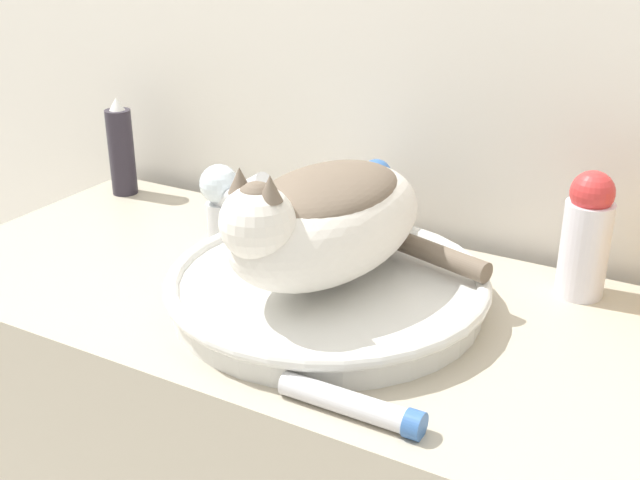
{
  "coord_description": "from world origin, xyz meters",
  "views": [
    {
      "loc": [
        0.45,
        -0.57,
        1.3
      ],
      "look_at": [
        -0.0,
        0.23,
        0.9
      ],
      "focal_mm": 45.0,
      "sensor_mm": 36.0,
      "label": 1
    }
  ],
  "objects_px": {
    "deodorant_stick": "(375,205)",
    "cream_tube": "(353,404)",
    "hairspray_can_black": "(121,150)",
    "faucet": "(224,197)",
    "lotion_bottle_white": "(586,235)",
    "cat": "(322,217)"
  },
  "relations": [
    {
      "from": "deodorant_stick",
      "to": "cream_tube",
      "type": "height_order",
      "value": "deodorant_stick"
    },
    {
      "from": "hairspray_can_black",
      "to": "cream_tube",
      "type": "distance_m",
      "value": 0.77
    },
    {
      "from": "cream_tube",
      "to": "faucet",
      "type": "bearing_deg",
      "value": 141.4
    },
    {
      "from": "faucet",
      "to": "deodorant_stick",
      "type": "xyz_separation_m",
      "value": [
        0.21,
        0.09,
        -0.01
      ]
    },
    {
      "from": "faucet",
      "to": "cream_tube",
      "type": "xyz_separation_m",
      "value": [
        0.37,
        -0.3,
        -0.06
      ]
    },
    {
      "from": "deodorant_stick",
      "to": "hairspray_can_black",
      "type": "bearing_deg",
      "value": 180.0
    },
    {
      "from": "lotion_bottle_white",
      "to": "faucet",
      "type": "bearing_deg",
      "value": -169.57
    },
    {
      "from": "cat",
      "to": "deodorant_stick",
      "type": "relative_size",
      "value": 2.41
    },
    {
      "from": "cat",
      "to": "faucet",
      "type": "distance_m",
      "value": 0.26
    },
    {
      "from": "deodorant_stick",
      "to": "cream_tube",
      "type": "xyz_separation_m",
      "value": [
        0.17,
        -0.39,
        -0.06
      ]
    },
    {
      "from": "cream_tube",
      "to": "cat",
      "type": "bearing_deg",
      "value": 127.05
    },
    {
      "from": "cat",
      "to": "hairspray_can_black",
      "type": "distance_m",
      "value": 0.56
    },
    {
      "from": "hairspray_can_black",
      "to": "cat",
      "type": "bearing_deg",
      "value": -21.33
    },
    {
      "from": "cat",
      "to": "hairspray_can_black",
      "type": "height_order",
      "value": "cat"
    },
    {
      "from": "faucet",
      "to": "deodorant_stick",
      "type": "bearing_deg",
      "value": 47.96
    },
    {
      "from": "hairspray_can_black",
      "to": "faucet",
      "type": "bearing_deg",
      "value": -18.11
    },
    {
      "from": "hairspray_can_black",
      "to": "cream_tube",
      "type": "height_order",
      "value": "hairspray_can_black"
    },
    {
      "from": "cat",
      "to": "cream_tube",
      "type": "height_order",
      "value": "cat"
    },
    {
      "from": "faucet",
      "to": "cream_tube",
      "type": "relative_size",
      "value": 0.95
    },
    {
      "from": "deodorant_stick",
      "to": "cream_tube",
      "type": "bearing_deg",
      "value": -67.14
    },
    {
      "from": "lotion_bottle_white",
      "to": "cream_tube",
      "type": "height_order",
      "value": "lotion_bottle_white"
    },
    {
      "from": "faucet",
      "to": "hairspray_can_black",
      "type": "height_order",
      "value": "hairspray_can_black"
    }
  ]
}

